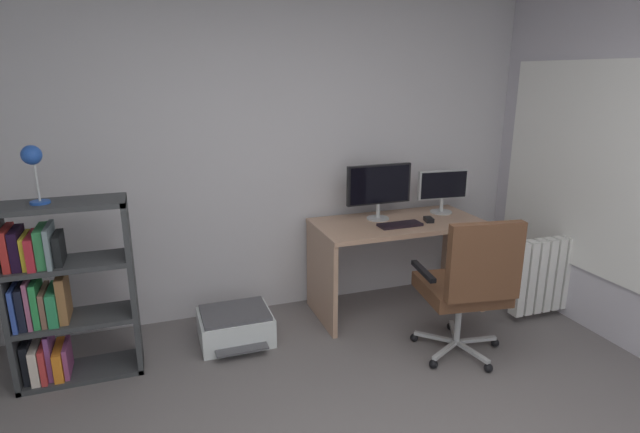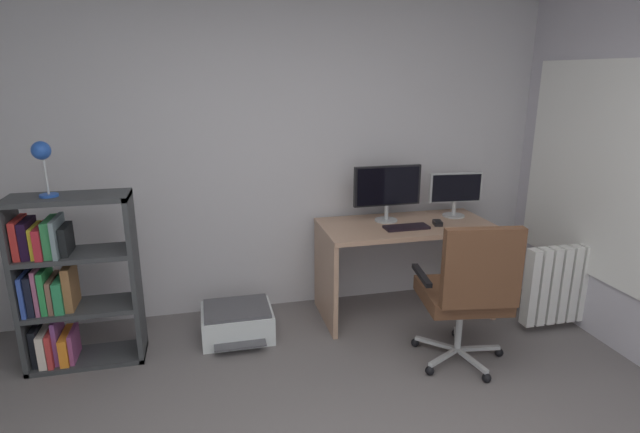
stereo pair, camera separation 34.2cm
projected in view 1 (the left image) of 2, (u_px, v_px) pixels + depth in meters
The scene contains 13 objects.
wall_back at pixel (263, 151), 3.92m from camera, with size 4.43×0.10×2.60m, color silver.
window_pane at pixel (580, 166), 3.77m from camera, with size 0.01×1.41×1.45m, color white.
window_frame at pixel (580, 166), 3.77m from camera, with size 0.02×1.49×1.53m, color white.
desk at pixel (397, 246), 4.05m from camera, with size 1.34×0.65×0.75m.
monitor_main at pixel (379, 187), 3.98m from camera, with size 0.54×0.18×0.44m.
monitor_secondary at pixel (443, 187), 4.18m from camera, with size 0.44×0.18×0.36m.
keyboard at pixel (400, 225), 3.87m from camera, with size 0.34×0.13×0.02m, color black.
computer_mouse at pixel (429, 220), 3.98m from camera, with size 0.06×0.10×0.03m, color black.
office_chair at pixel (469, 283), 3.30m from camera, with size 0.65×0.64×1.02m.
bookshelf at pixel (57, 296), 3.10m from camera, with size 0.73×0.31×1.15m.
desk_lamp at pixel (33, 161), 2.86m from camera, with size 0.12×0.11×0.34m.
printer at pixel (235, 326), 3.65m from camera, with size 0.51×0.50×0.24m.
radiator at pixel (556, 274), 3.98m from camera, with size 0.77×0.10×0.60m.
Camera 1 is at (-0.87, -1.29, 1.89)m, focal length 28.18 mm.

